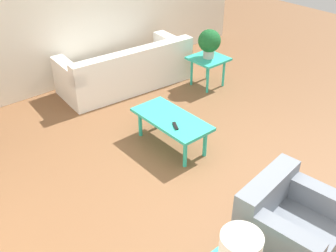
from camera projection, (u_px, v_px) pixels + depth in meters
name	position (u px, v px, depth m)	size (l,w,h in m)	color
ground_plane	(202.00, 164.00, 4.80)	(14.00, 14.00, 0.00)	brown
wall_right	(66.00, 2.00, 6.04)	(0.12, 7.20, 2.70)	silver
sofa	(127.00, 71.00, 6.45)	(1.03, 2.20, 0.73)	white
armchair	(287.00, 226.00, 3.56)	(0.87, 0.90, 0.73)	slate
coffee_table	(171.00, 121.00, 4.96)	(1.06, 0.51, 0.42)	#2DB79E
side_table_plant	(208.00, 62.00, 6.40)	(0.55, 0.55, 0.50)	#2DB79E
potted_plant	(209.00, 42.00, 6.22)	(0.36, 0.36, 0.46)	#B2ADA3
table_lamp	(240.00, 251.00, 2.74)	(0.30, 0.30, 0.42)	#997F4C
remote_control	(175.00, 126.00, 4.75)	(0.16, 0.11, 0.02)	black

